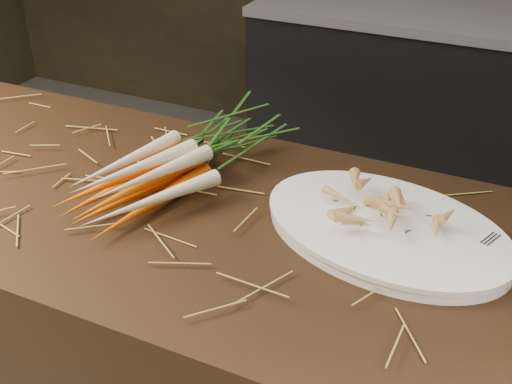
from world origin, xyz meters
TOP-DOWN VIEW (x-y plane):
  - main_counter at (0.00, 0.30)m, footprint 2.40×0.70m
  - back_counter at (0.30, 2.18)m, footprint 1.82×0.62m
  - straw_bedding at (0.00, 0.30)m, footprint 1.40×0.60m
  - root_veg_bunch at (-0.00, 0.41)m, footprint 0.32×0.59m
  - serving_platter at (0.43, 0.37)m, footprint 0.53×0.42m
  - roasted_veg_heap at (0.43, 0.37)m, footprint 0.26×0.22m
  - serving_fork at (0.58, 0.31)m, footprint 0.08×0.17m

SIDE VIEW (x-z plane):
  - back_counter at x=0.30m, z-range 0.00..0.84m
  - main_counter at x=0.00m, z-range 0.00..0.90m
  - straw_bedding at x=0.00m, z-range 0.90..0.92m
  - serving_platter at x=0.43m, z-range 0.90..0.93m
  - serving_fork at x=0.58m, z-range 0.93..0.93m
  - root_veg_bunch at x=0.00m, z-range 0.90..1.00m
  - roasted_veg_heap at x=0.43m, z-range 0.93..0.98m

